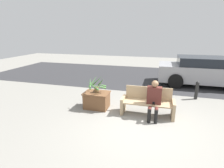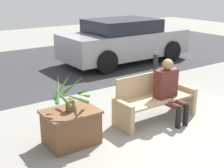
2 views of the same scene
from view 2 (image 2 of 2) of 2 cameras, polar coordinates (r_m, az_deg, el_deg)
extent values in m
plane|color=gray|center=(5.53, 13.76, -9.66)|extent=(30.00, 30.00, 0.00)
cube|color=#2D2D30|center=(10.28, -12.41, 3.27)|extent=(20.00, 6.00, 0.01)
cube|color=tan|center=(5.55, 1.99, -5.92)|extent=(0.09, 0.56, 0.54)
cube|color=tan|center=(6.57, 13.11, -2.57)|extent=(0.09, 0.56, 0.54)
cube|color=tan|center=(5.98, 8.09, -2.78)|extent=(1.50, 0.52, 0.04)
cube|color=tan|center=(6.08, 6.51, 0.02)|extent=(1.50, 0.04, 0.44)
cube|color=#51231E|center=(5.98, 9.82, 0.10)|extent=(0.44, 0.22, 0.54)
sphere|color=#8C6647|center=(5.87, 10.15, 3.55)|extent=(0.21, 0.21, 0.21)
cylinder|color=#51231E|center=(5.87, 10.53, -3.66)|extent=(0.11, 0.46, 0.11)
cylinder|color=#51231E|center=(6.01, 11.86, -3.24)|extent=(0.11, 0.46, 0.11)
cylinder|color=black|center=(5.79, 12.04, -5.88)|extent=(0.10, 0.10, 0.43)
cylinder|color=black|center=(5.93, 13.35, -5.41)|extent=(0.10, 0.10, 0.43)
cube|color=black|center=(5.89, 11.30, -2.09)|extent=(0.07, 0.09, 0.12)
cube|color=brown|center=(5.15, -7.48, -7.82)|extent=(0.82, 0.60, 0.57)
cube|color=brown|center=(5.04, -7.60, -5.09)|extent=(0.87, 0.65, 0.04)
cylinder|color=brown|center=(5.00, -7.65, -3.86)|extent=(0.15, 0.15, 0.19)
cone|color=#427538|center=(5.00, -5.21, -1.37)|extent=(0.15, 0.49, 0.26)
cone|color=#427538|center=(5.08, -7.24, -0.33)|extent=(0.35, 0.33, 0.38)
cone|color=#427538|center=(5.04, -9.12, -0.47)|extent=(0.41, 0.15, 0.39)
cone|color=#427538|center=(4.92, -9.89, -0.95)|extent=(0.27, 0.38, 0.39)
cone|color=#427538|center=(4.78, -9.43, -1.94)|extent=(0.21, 0.44, 0.33)
cone|color=#427538|center=(4.72, -6.96, -2.46)|extent=(0.48, 0.15, 0.28)
cone|color=#427538|center=(4.86, -5.12, -2.08)|extent=(0.41, 0.38, 0.23)
cube|color=#99999E|center=(10.48, 2.28, 7.41)|extent=(4.26, 1.80, 0.79)
cube|color=black|center=(10.32, 1.84, 10.64)|extent=(2.22, 1.66, 0.41)
cylinder|color=black|center=(10.74, 10.85, 5.86)|extent=(0.69, 0.18, 0.69)
cylinder|color=black|center=(12.03, 4.68, 7.38)|extent=(0.69, 0.18, 0.69)
cylinder|color=black|center=(9.06, -0.94, 4.01)|extent=(0.69, 0.18, 0.69)
cylinder|color=black|center=(10.56, -6.48, 5.87)|extent=(0.69, 0.18, 0.69)
cylinder|color=black|center=(8.53, 7.90, 2.73)|extent=(0.13, 0.13, 0.63)
sphere|color=black|center=(8.45, 8.00, 5.03)|extent=(0.14, 0.14, 0.14)
camera|label=1|loc=(4.34, 72.66, 6.65)|focal=28.00mm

